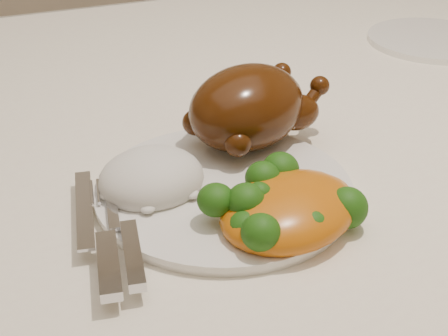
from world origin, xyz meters
name	(u,v)px	position (x,y,z in m)	size (l,w,h in m)	color
dining_table	(224,176)	(0.00, 0.00, 0.67)	(1.60, 0.90, 0.76)	brown
tablecloth	(224,128)	(0.00, 0.00, 0.74)	(1.73, 1.03, 0.18)	white
dinner_plate	(224,190)	(-0.08, -0.19, 0.77)	(0.25, 0.25, 0.01)	white
side_plate	(433,40)	(0.41, 0.09, 0.77)	(0.21, 0.21, 0.01)	white
roast_chicken	(250,106)	(-0.02, -0.12, 0.82)	(0.19, 0.15, 0.09)	#441E07
rice_mound	(152,179)	(-0.15, -0.16, 0.79)	(0.12, 0.11, 0.05)	white
mac_and_cheese	(288,206)	(-0.05, -0.26, 0.79)	(0.16, 0.14, 0.06)	#C9550C
cutlery	(111,241)	(-0.21, -0.24, 0.78)	(0.06, 0.20, 0.01)	silver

